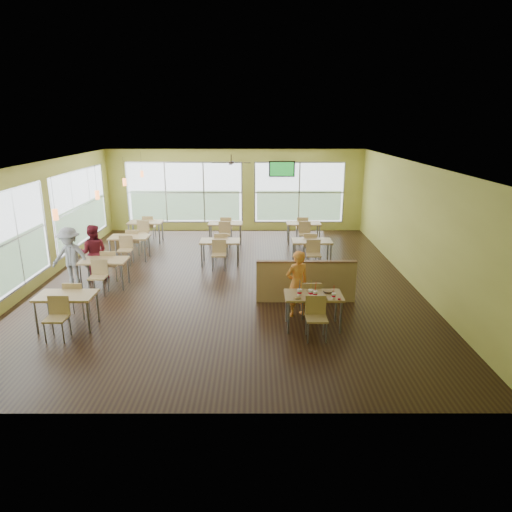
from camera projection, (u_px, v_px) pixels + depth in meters
name	position (u px, v px, depth m)	size (l,w,h in m)	color
room	(226.00, 224.00, 12.18)	(12.00, 12.04, 3.20)	black
window_bays	(153.00, 207.00, 15.16)	(9.24, 10.24, 2.38)	white
main_table	(313.00, 300.00, 9.58)	(1.22, 1.52, 0.87)	tan
half_wall_divider	(306.00, 281.00, 11.00)	(2.40, 0.14, 1.04)	tan
dining_tables	(196.00, 242.00, 14.09)	(6.92, 8.72, 0.87)	tan
pendant_lights	(111.00, 188.00, 12.58)	(0.11, 7.31, 0.86)	#2D2119
ceiling_fan	(231.00, 163.00, 14.67)	(1.25, 1.25, 0.29)	#2D2119
tv_backwall	(282.00, 169.00, 17.59)	(1.00, 0.07, 0.60)	black
man_plaid	(297.00, 284.00, 10.15)	(0.56, 0.37, 1.52)	#F0501A
patron_maroon	(94.00, 252.00, 12.50)	(0.75, 0.59, 1.55)	maroon
patron_grey	(70.00, 257.00, 11.95)	(1.04, 0.60, 1.61)	slate
cup_blue	(300.00, 292.00, 9.46)	(0.10, 0.10, 0.37)	white
cup_yellow	(311.00, 293.00, 9.44)	(0.11, 0.11, 0.38)	white
cup_red_near	(315.00, 294.00, 9.38)	(0.10, 0.10, 0.35)	white
cup_red_far	(334.00, 296.00, 9.31)	(0.09, 0.09, 0.31)	white
food_basket	(328.00, 291.00, 9.63)	(0.22, 0.22, 0.05)	black
ketchup_cup	(339.00, 299.00, 9.26)	(0.06, 0.06, 0.03)	#A70C1A
wrapper_left	(297.00, 298.00, 9.32)	(0.15, 0.14, 0.04)	#9D794C
wrapper_mid	(310.00, 290.00, 9.70)	(0.18, 0.17, 0.05)	#9D794C
wrapper_right	(325.00, 299.00, 9.25)	(0.13, 0.11, 0.03)	#9D794C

